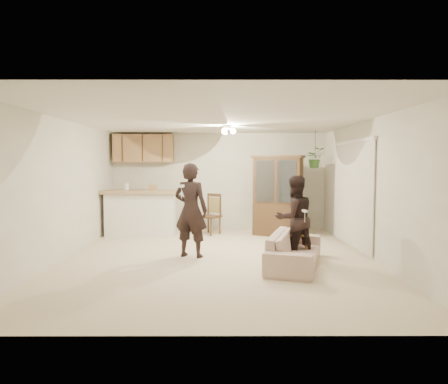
{
  "coord_description": "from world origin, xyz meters",
  "views": [
    {
      "loc": [
        0.11,
        -7.1,
        1.7
      ],
      "look_at": [
        0.13,
        0.4,
        1.18
      ],
      "focal_mm": 32.0,
      "sensor_mm": 36.0,
      "label": 1
    }
  ],
  "objects_px": {
    "side_table": "(295,246)",
    "chair_hutch_left": "(210,223)",
    "adult": "(191,208)",
    "china_hutch": "(278,196)",
    "child": "(294,223)",
    "chair_hutch_right": "(291,222)",
    "chair_bar": "(117,223)",
    "sofa": "(295,244)"
  },
  "relations": [
    {
      "from": "side_table",
      "to": "chair_hutch_left",
      "type": "height_order",
      "value": "chair_hutch_left"
    },
    {
      "from": "adult",
      "to": "chair_hutch_left",
      "type": "xyz_separation_m",
      "value": [
        0.26,
        2.35,
        -0.62
      ]
    },
    {
      "from": "china_hutch",
      "to": "child",
      "type": "bearing_deg",
      "value": -66.89
    },
    {
      "from": "chair_hutch_right",
      "to": "side_table",
      "type": "bearing_deg",
      "value": 53.09
    },
    {
      "from": "child",
      "to": "side_table",
      "type": "xyz_separation_m",
      "value": [
        0.02,
        0.08,
        -0.42
      ]
    },
    {
      "from": "adult",
      "to": "side_table",
      "type": "relative_size",
      "value": 3.32
    },
    {
      "from": "adult",
      "to": "chair_hutch_right",
      "type": "xyz_separation_m",
      "value": [
        2.27,
        2.61,
        -0.63
      ]
    },
    {
      "from": "chair_bar",
      "to": "side_table",
      "type": "bearing_deg",
      "value": -42.63
    },
    {
      "from": "adult",
      "to": "chair_bar",
      "type": "distance_m",
      "value": 3.04
    },
    {
      "from": "child",
      "to": "chair_hutch_right",
      "type": "height_order",
      "value": "child"
    },
    {
      "from": "adult",
      "to": "sofa",
      "type": "bearing_deg",
      "value": 178.74
    },
    {
      "from": "chair_bar",
      "to": "chair_hutch_right",
      "type": "relative_size",
      "value": 1.1
    },
    {
      "from": "china_hutch",
      "to": "side_table",
      "type": "distance_m",
      "value": 2.51
    },
    {
      "from": "child",
      "to": "chair_bar",
      "type": "relative_size",
      "value": 1.28
    },
    {
      "from": "china_hutch",
      "to": "chair_hutch_right",
      "type": "height_order",
      "value": "china_hutch"
    },
    {
      "from": "side_table",
      "to": "chair_hutch_left",
      "type": "xyz_separation_m",
      "value": [
        -1.6,
        2.58,
        0.02
      ]
    },
    {
      "from": "sofa",
      "to": "chair_hutch_left",
      "type": "bearing_deg",
      "value": 44.13
    },
    {
      "from": "adult",
      "to": "side_table",
      "type": "bearing_deg",
      "value": -168.26
    },
    {
      "from": "adult",
      "to": "chair_hutch_left",
      "type": "relative_size",
      "value": 1.83
    },
    {
      "from": "child",
      "to": "china_hutch",
      "type": "height_order",
      "value": "china_hutch"
    },
    {
      "from": "adult",
      "to": "chair_hutch_right",
      "type": "bearing_deg",
      "value": -112.43
    },
    {
      "from": "side_table",
      "to": "adult",
      "type": "bearing_deg",
      "value": 173.12
    },
    {
      "from": "sofa",
      "to": "chair_bar",
      "type": "relative_size",
      "value": 1.78
    },
    {
      "from": "side_table",
      "to": "chair_hutch_right",
      "type": "relative_size",
      "value": 0.56
    },
    {
      "from": "sofa",
      "to": "adult",
      "type": "distance_m",
      "value": 1.98
    },
    {
      "from": "sofa",
      "to": "chair_hutch_left",
      "type": "xyz_separation_m",
      "value": [
        -1.53,
        3.0,
        -0.09
      ]
    },
    {
      "from": "adult",
      "to": "china_hutch",
      "type": "height_order",
      "value": "china_hutch"
    },
    {
      "from": "sofa",
      "to": "adult",
      "type": "height_order",
      "value": "adult"
    },
    {
      "from": "chair_bar",
      "to": "chair_hutch_right",
      "type": "height_order",
      "value": "chair_bar"
    },
    {
      "from": "sofa",
      "to": "china_hutch",
      "type": "bearing_deg",
      "value": 15.1
    },
    {
      "from": "sofa",
      "to": "side_table",
      "type": "height_order",
      "value": "sofa"
    },
    {
      "from": "chair_hutch_left",
      "to": "chair_bar",
      "type": "bearing_deg",
      "value": -141.3
    },
    {
      "from": "side_table",
      "to": "chair_hutch_right",
      "type": "height_order",
      "value": "chair_hutch_right"
    },
    {
      "from": "side_table",
      "to": "chair_hutch_left",
      "type": "distance_m",
      "value": 3.03
    },
    {
      "from": "child",
      "to": "china_hutch",
      "type": "xyz_separation_m",
      "value": [
        0.05,
        2.5,
        0.27
      ]
    },
    {
      "from": "sofa",
      "to": "child",
      "type": "distance_m",
      "value": 0.46
    },
    {
      "from": "child",
      "to": "side_table",
      "type": "distance_m",
      "value": 0.43
    },
    {
      "from": "adult",
      "to": "chair_hutch_left",
      "type": "distance_m",
      "value": 2.45
    },
    {
      "from": "sofa",
      "to": "side_table",
      "type": "bearing_deg",
      "value": 7.31
    },
    {
      "from": "china_hutch",
      "to": "chair_bar",
      "type": "bearing_deg",
      "value": -156.55
    },
    {
      "from": "child",
      "to": "chair_hutch_right",
      "type": "relative_size",
      "value": 1.41
    },
    {
      "from": "sofa",
      "to": "child",
      "type": "relative_size",
      "value": 1.39
    }
  ]
}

